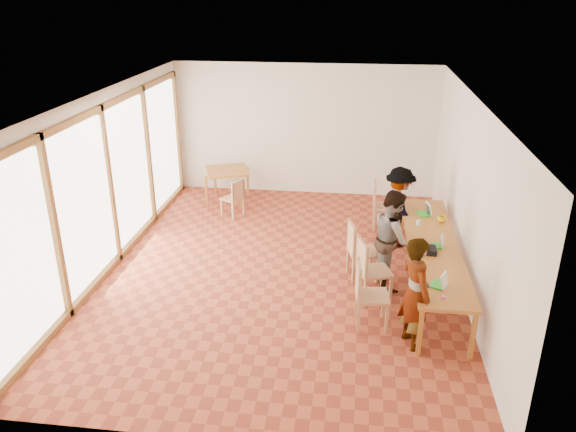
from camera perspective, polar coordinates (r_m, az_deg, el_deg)
name	(u,v)px	position (r m, az deg, el deg)	size (l,w,h in m)	color
ground	(281,270)	(9.81, -0.72, -5.48)	(8.00, 8.00, 0.00)	#A34527
wall_back	(305,130)	(13.01, 1.71, 8.71)	(6.00, 0.10, 3.00)	beige
wall_front	(224,325)	(5.66, -6.49, -10.93)	(6.00, 0.10, 3.00)	beige
wall_right	(469,197)	(9.29, 17.89, 1.87)	(0.10, 8.00, 3.00)	beige
window_wall	(108,181)	(10.03, -17.78, 3.38)	(0.10, 8.00, 3.00)	white
ceiling	(280,96)	(8.80, -0.82, 12.14)	(6.00, 8.00, 0.04)	white
communal_table	(433,246)	(9.32, 14.50, -3.00)	(0.80, 4.00, 0.75)	#A46A24
side_table	(227,173)	(12.71, -6.21, 4.36)	(0.90, 0.90, 0.75)	#A46A24
chair_near	(365,288)	(8.12, 7.86, -7.24)	(0.50, 0.50, 0.53)	tan
chair_mid	(368,264)	(8.74, 8.16, -4.85)	(0.60, 0.60, 0.54)	tan
chair_far	(357,245)	(9.35, 7.07, -2.92)	(0.57, 0.57, 0.54)	tan
chair_empty	(379,200)	(11.39, 9.27, 1.59)	(0.45, 0.45, 0.52)	tan
chair_spare	(235,194)	(11.87, -5.39, 2.21)	(0.52, 0.52, 0.44)	tan
person_near	(415,293)	(7.73, 12.80, -7.61)	(0.58, 0.38, 1.60)	gray
person_mid	(393,239)	(9.17, 10.60, -2.31)	(0.79, 0.62, 1.63)	gray
person_far	(399,207)	(10.61, 11.19, 0.88)	(0.99, 0.57, 1.54)	gray
laptop_near	(441,283)	(8.04, 15.27, -6.56)	(0.29, 0.30, 0.20)	green
laptop_mid	(440,244)	(9.21, 15.16, -2.72)	(0.23, 0.25, 0.18)	green
laptop_far	(426,211)	(10.41, 13.86, 0.46)	(0.27, 0.30, 0.22)	green
yellow_mug	(441,219)	(10.16, 15.32, -0.31)	(0.14, 0.14, 0.11)	yellow
green_bottle	(423,290)	(7.62, 13.59, -7.36)	(0.07, 0.07, 0.28)	#18823A
clear_glass	(418,223)	(9.92, 13.10, -0.69)	(0.07, 0.07, 0.09)	silver
condiment_cup	(423,274)	(8.27, 13.60, -5.73)	(0.08, 0.08, 0.06)	white
pink_phone	(443,297)	(7.82, 15.48, -7.90)	(0.05, 0.10, 0.01)	#F13984
black_pouch	(431,250)	(8.96, 14.31, -3.40)	(0.16, 0.26, 0.09)	black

